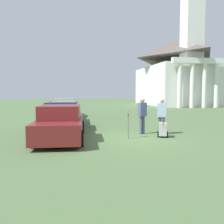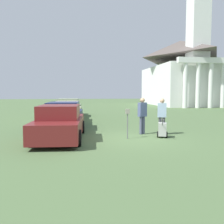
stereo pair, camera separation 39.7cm
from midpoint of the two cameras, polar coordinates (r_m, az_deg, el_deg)
ground_plane at (r=11.33m, az=5.30°, el=-6.05°), size 120.00×120.00×0.00m
parked_car_maroon at (r=11.20m, az=-10.83°, el=-2.66°), size 2.24×4.93×1.52m
parked_car_navy at (r=14.27m, az=-10.16°, el=-1.06°), size 2.24×5.37×1.52m
parked_car_cream at (r=17.90m, az=-9.66°, el=0.02°), size 2.18×4.89×1.42m
parked_car_sage at (r=21.24m, az=-9.35°, el=0.84°), size 2.24×5.09×1.51m
parking_meter at (r=11.16m, az=4.59°, el=-1.38°), size 0.18×0.09×1.33m
person_worker at (r=12.42m, az=7.86°, el=-0.31°), size 0.47×0.38×1.80m
person_supervisor at (r=12.41m, az=12.24°, el=-0.43°), size 0.47×0.34×1.78m
equipment_cart at (r=11.72m, az=12.39°, el=-3.86°), size 0.53×1.00×1.00m
church at (r=40.70m, az=15.86°, el=9.68°), size 8.67×15.63×24.32m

